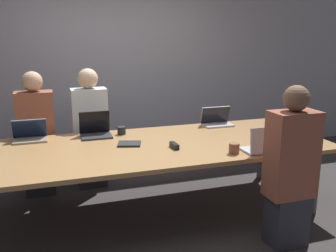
# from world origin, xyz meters

# --- Properties ---
(ground_plane) EXTENTS (24.00, 24.00, 0.00)m
(ground_plane) POSITION_xyz_m (0.00, 0.00, 0.00)
(ground_plane) COLOR #383333
(curtain_wall) EXTENTS (12.00, 0.06, 2.80)m
(curtain_wall) POSITION_xyz_m (0.00, 1.89, 1.40)
(curtain_wall) COLOR #9999A3
(curtain_wall) RESTS_ON ground_plane
(conference_table) EXTENTS (3.56, 1.37, 0.73)m
(conference_table) POSITION_xyz_m (0.00, 0.00, 0.68)
(conference_table) COLOR #9E7547
(conference_table) RESTS_ON ground_plane
(laptop_far_left) EXTENTS (0.34, 0.23, 0.22)m
(laptop_far_left) POSITION_xyz_m (-1.10, 0.53, 0.79)
(laptop_far_left) COLOR gray
(laptop_far_left) RESTS_ON conference_table
(person_far_left) EXTENTS (0.40, 0.24, 1.40)m
(person_far_left) POSITION_xyz_m (-1.05, 0.88, 0.68)
(person_far_left) COLOR #2D2D38
(person_far_left) RESTS_ON ground_plane
(laptop_far_right) EXTENTS (0.36, 0.22, 0.22)m
(laptop_far_right) POSITION_xyz_m (0.99, 0.54, 0.80)
(laptop_far_right) COLOR #B7B7BC
(laptop_far_right) RESTS_ON conference_table
(laptop_far_midleft) EXTENTS (0.32, 0.26, 0.26)m
(laptop_far_midleft) POSITION_xyz_m (-0.44, 0.50, 0.81)
(laptop_far_midleft) COLOR #333338
(laptop_far_midleft) RESTS_ON conference_table
(person_far_midleft) EXTENTS (0.40, 0.24, 1.41)m
(person_far_midleft) POSITION_xyz_m (-0.45, 0.93, 0.69)
(person_far_midleft) COLOR #2D2D38
(person_far_midleft) RESTS_ON ground_plane
(cup_far_midleft) EXTENTS (0.09, 0.09, 0.08)m
(cup_far_midleft) POSITION_xyz_m (-0.17, 0.48, 0.77)
(cup_far_midleft) COLOR #232328
(cup_far_midleft) RESTS_ON conference_table
(laptop_near_right) EXTENTS (0.35, 0.25, 0.25)m
(laptop_near_right) POSITION_xyz_m (0.94, -0.56, 0.80)
(laptop_near_right) COLOR #B7B7BC
(laptop_near_right) RESTS_ON conference_table
(person_near_right) EXTENTS (0.40, 0.24, 1.39)m
(person_near_right) POSITION_xyz_m (0.98, -0.91, 0.68)
(person_near_right) COLOR #2D2D38
(person_near_right) RESTS_ON ground_plane
(cup_near_right) EXTENTS (0.10, 0.10, 0.10)m
(cup_near_right) POSITION_xyz_m (0.67, -0.50, 0.78)
(cup_near_right) COLOR brown
(cup_near_right) RESTS_ON conference_table
(stapler) EXTENTS (0.05, 0.15, 0.05)m
(stapler) POSITION_xyz_m (0.21, -0.18, 0.76)
(stapler) COLOR black
(stapler) RESTS_ON conference_table
(notebook) EXTENTS (0.26, 0.23, 0.02)m
(notebook) POSITION_xyz_m (-0.17, 0.06, 0.74)
(notebook) COLOR #232328
(notebook) RESTS_ON conference_table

